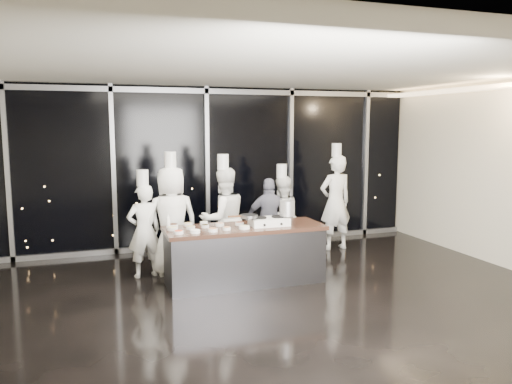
# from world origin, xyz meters

# --- Properties ---
(ground) EXTENTS (9.00, 9.00, 0.00)m
(ground) POSITION_xyz_m (0.00, 0.00, 0.00)
(ground) COLOR black
(ground) RESTS_ON ground
(room_shell) EXTENTS (9.02, 7.02, 3.21)m
(room_shell) POSITION_xyz_m (0.18, 0.00, 2.25)
(room_shell) COLOR beige
(room_shell) RESTS_ON ground
(window_wall) EXTENTS (8.90, 0.11, 3.20)m
(window_wall) POSITION_xyz_m (0.00, 3.43, 1.60)
(window_wall) COLOR black
(window_wall) RESTS_ON ground
(demo_counter) EXTENTS (2.46, 0.86, 0.90)m
(demo_counter) POSITION_xyz_m (0.00, 0.90, 0.45)
(demo_counter) COLOR #3B3B40
(demo_counter) RESTS_ON ground
(stove) EXTENTS (0.60, 0.39, 0.14)m
(stove) POSITION_xyz_m (0.38, 0.85, 0.96)
(stove) COLOR white
(stove) RESTS_ON demo_counter
(frying_pan) EXTENTS (0.47, 0.28, 0.04)m
(frying_pan) POSITION_xyz_m (0.05, 0.86, 1.06)
(frying_pan) COLOR slate
(frying_pan) RESTS_ON stove
(stock_pot) EXTENTS (0.24, 0.24, 0.24)m
(stock_pot) POSITION_xyz_m (0.67, 0.82, 1.16)
(stock_pot) COLOR #B5B5B7
(stock_pot) RESTS_ON stove
(prep_bowls) EXTENTS (1.21, 0.69, 0.05)m
(prep_bowls) POSITION_xyz_m (-0.65, 0.93, 0.93)
(prep_bowls) COLOR white
(prep_bowls) RESTS_ON demo_counter
(squeeze_bottle) EXTENTS (0.06, 0.06, 0.22)m
(squeeze_bottle) POSITION_xyz_m (-1.14, 1.13, 1.00)
(squeeze_bottle) COLOR white
(squeeze_bottle) RESTS_ON demo_counter
(chef_far_left) EXTENTS (0.61, 0.46, 1.74)m
(chef_far_left) POSITION_xyz_m (-1.44, 1.74, 0.78)
(chef_far_left) COLOR white
(chef_far_left) RESTS_ON ground
(chef_left) EXTENTS (0.93, 0.66, 2.02)m
(chef_left) POSITION_xyz_m (-0.99, 1.75, 0.91)
(chef_left) COLOR white
(chef_left) RESTS_ON ground
(chef_center) EXTENTS (0.95, 0.80, 1.97)m
(chef_center) POSITION_xyz_m (-0.11, 1.75, 0.88)
(chef_center) COLOR white
(chef_center) RESTS_ON ground
(guest) EXTENTS (0.94, 0.57, 1.50)m
(guest) POSITION_xyz_m (0.83, 2.04, 0.75)
(guest) COLOR #141637
(guest) RESTS_ON ground
(chef_right) EXTENTS (0.86, 0.75, 1.73)m
(chef_right) POSITION_xyz_m (1.13, 2.22, 0.77)
(chef_right) COLOR white
(chef_right) RESTS_ON ground
(chef_side) EXTENTS (0.71, 0.50, 2.10)m
(chef_side) POSITION_xyz_m (2.34, 2.39, 0.95)
(chef_side) COLOR white
(chef_side) RESTS_ON ground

